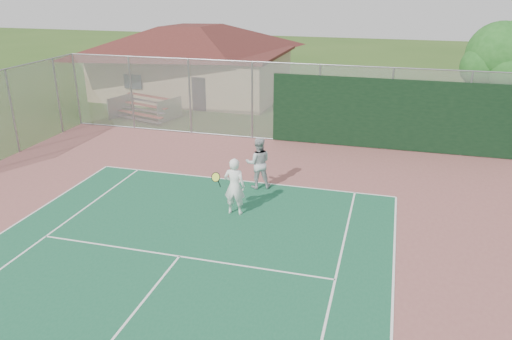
{
  "coord_description": "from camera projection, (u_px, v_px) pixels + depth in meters",
  "views": [
    {
      "loc": [
        5.01,
        -4.13,
        6.9
      ],
      "look_at": [
        1.16,
        9.81,
        1.32
      ],
      "focal_mm": 35.0,
      "sensor_mm": 36.0,
      "label": 1
    }
  ],
  "objects": [
    {
      "name": "side_fence_left",
      "position": [
        12.0,
        112.0,
        20.53
      ],
      "size": [
        0.08,
        9.0,
        3.5
      ],
      "color": "gray",
      "rests_on": "ground"
    },
    {
      "name": "clubhouse",
      "position": [
        192.0,
        54.0,
        30.47
      ],
      "size": [
        11.93,
        8.11,
        5.07
      ],
      "rotation": [
        0.0,
        0.0,
        -0.02
      ],
      "color": "tan",
      "rests_on": "ground"
    },
    {
      "name": "bleachers",
      "position": [
        145.0,
        108.0,
        26.03
      ],
      "size": [
        3.41,
        2.52,
        1.1
      ],
      "rotation": [
        0.0,
        0.0,
        -0.31
      ],
      "color": "#AF3F28",
      "rests_on": "ground"
    },
    {
      "name": "player_white_front",
      "position": [
        234.0,
        187.0,
        15.29
      ],
      "size": [
        1.02,
        0.7,
        1.82
      ],
      "rotation": [
        0.0,
        0.0,
        3.18
      ],
      "color": "white",
      "rests_on": "ground"
    },
    {
      "name": "player_grey_back",
      "position": [
        258.0,
        163.0,
        17.24
      ],
      "size": [
        1.06,
        0.94,
        1.82
      ],
      "rotation": [
        0.0,
        0.0,
        3.47
      ],
      "color": "#B4B7BA",
      "rests_on": "ground"
    },
    {
      "name": "tree",
      "position": [
        502.0,
        58.0,
        23.23
      ],
      "size": [
        3.73,
        3.53,
        5.2
      ],
      "color": "#341F13",
      "rests_on": "ground"
    },
    {
      "name": "back_fence",
      "position": [
        321.0,
        107.0,
        21.59
      ],
      "size": [
        20.08,
        0.11,
        3.53
      ],
      "color": "gray",
      "rests_on": "ground"
    }
  ]
}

